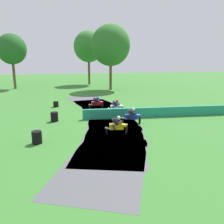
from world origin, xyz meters
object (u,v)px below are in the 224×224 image
object	(u,v)px
tire_stack_mid_b	(56,104)
tire_stack_near	(37,137)
motorcycle_trailing_white	(116,107)
tire_stack_mid_a	(54,117)
motorcycle_lead_yellow	(118,126)
motorcycle_chase_blue	(132,116)
motorcycle_fourth_red	(97,103)

from	to	relation	value
tire_stack_mid_b	tire_stack_near	bearing A→B (deg)	-94.14
motorcycle_trailing_white	tire_stack_mid_b	size ratio (longest dim) A/B	2.82
tire_stack_near	tire_stack_mid_a	bearing A→B (deg)	80.25
motorcycle_lead_yellow	tire_stack_mid_a	distance (m)	6.35
motorcycle_lead_yellow	motorcycle_chase_blue	world-z (taller)	motorcycle_lead_yellow
motorcycle_trailing_white	tire_stack_near	size ratio (longest dim) A/B	2.11
motorcycle_chase_blue	motorcycle_lead_yellow	bearing A→B (deg)	-126.09
motorcycle_trailing_white	motorcycle_chase_blue	bearing A→B (deg)	-83.09
motorcycle_fourth_red	tire_stack_near	bearing A→B (deg)	-118.60
tire_stack_mid_a	tire_stack_near	bearing A→B (deg)	-99.75
tire_stack_near	tire_stack_mid_b	xyz separation A→B (m)	(0.80, 11.12, -0.10)
motorcycle_trailing_white	tire_stack_mid_a	size ratio (longest dim) A/B	2.11
tire_stack_mid_a	motorcycle_lead_yellow	bearing A→B (deg)	-45.01
motorcycle_fourth_red	motorcycle_lead_yellow	bearing A→B (deg)	-88.34
motorcycle_lead_yellow	tire_stack_near	world-z (taller)	motorcycle_lead_yellow
tire_stack_near	tire_stack_mid_b	size ratio (longest dim) A/B	1.33
motorcycle_trailing_white	motorcycle_fourth_red	size ratio (longest dim) A/B	1.00
motorcycle_lead_yellow	tire_stack_mid_a	size ratio (longest dim) A/B	2.14
motorcycle_chase_blue	tire_stack_mid_a	size ratio (longest dim) A/B	2.13
motorcycle_trailing_white	tire_stack_mid_a	distance (m)	6.10
motorcycle_fourth_red	tire_stack_mid_a	size ratio (longest dim) A/B	2.10
motorcycle_lead_yellow	tire_stack_mid_b	size ratio (longest dim) A/B	2.85
motorcycle_chase_blue	tire_stack_mid_a	world-z (taller)	motorcycle_chase_blue
motorcycle_lead_yellow	motorcycle_fourth_red	world-z (taller)	motorcycle_lead_yellow
motorcycle_fourth_red	tire_stack_near	size ratio (longest dim) A/B	2.10
motorcycle_lead_yellow	tire_stack_mid_a	xyz separation A→B (m)	(-4.48, 4.49, -0.26)
motorcycle_lead_yellow	motorcycle_fourth_red	distance (m)	8.76
motorcycle_fourth_red	tire_stack_mid_b	xyz separation A→B (m)	(-4.30, 1.75, -0.33)
motorcycle_lead_yellow	motorcycle_chase_blue	size ratio (longest dim) A/B	1.00
motorcycle_chase_blue	motorcycle_fourth_red	xyz separation A→B (m)	(-2.05, 6.29, -0.02)
motorcycle_chase_blue	tire_stack_near	bearing A→B (deg)	-156.71
tire_stack_mid_a	tire_stack_mid_b	bearing A→B (deg)	90.68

